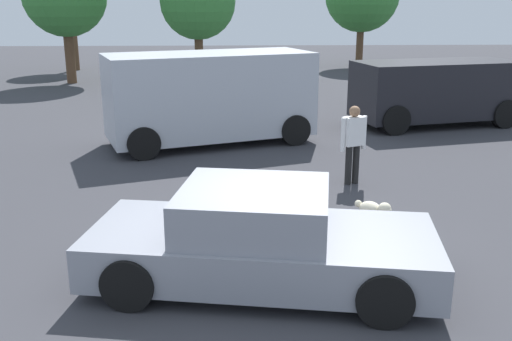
{
  "coord_description": "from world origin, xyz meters",
  "views": [
    {
      "loc": [
        -0.43,
        -6.83,
        3.47
      ],
      "look_at": [
        -0.1,
        1.87,
        0.9
      ],
      "focal_mm": 40.71,
      "sensor_mm": 36.0,
      "label": 1
    }
  ],
  "objects_px": {
    "sedan_foreground": "(260,240)",
    "suv_dark": "(436,90)",
    "pedestrian": "(353,138)",
    "van_white": "(210,95)",
    "dog": "(374,210)"
  },
  "relations": [
    {
      "from": "suv_dark",
      "to": "van_white",
      "type": "bearing_deg",
      "value": 4.7
    },
    {
      "from": "van_white",
      "to": "pedestrian",
      "type": "xyz_separation_m",
      "value": [
        2.87,
        -3.46,
        -0.3
      ]
    },
    {
      "from": "sedan_foreground",
      "to": "dog",
      "type": "xyz_separation_m",
      "value": [
        1.88,
        1.83,
        -0.3
      ]
    },
    {
      "from": "sedan_foreground",
      "to": "pedestrian",
      "type": "bearing_deg",
      "value": 73.48
    },
    {
      "from": "van_white",
      "to": "pedestrian",
      "type": "bearing_deg",
      "value": -69.96
    },
    {
      "from": "van_white",
      "to": "dog",
      "type": "bearing_deg",
      "value": -83.76
    },
    {
      "from": "sedan_foreground",
      "to": "suv_dark",
      "type": "relative_size",
      "value": 0.93
    },
    {
      "from": "sedan_foreground",
      "to": "suv_dark",
      "type": "distance_m",
      "value": 10.98
    },
    {
      "from": "sedan_foreground",
      "to": "suv_dark",
      "type": "xyz_separation_m",
      "value": [
        5.42,
        9.54,
        0.42
      ]
    },
    {
      "from": "sedan_foreground",
      "to": "pedestrian",
      "type": "height_order",
      "value": "pedestrian"
    },
    {
      "from": "van_white",
      "to": "suv_dark",
      "type": "bearing_deg",
      "value": -2.1
    },
    {
      "from": "dog",
      "to": "van_white",
      "type": "height_order",
      "value": "van_white"
    },
    {
      "from": "dog",
      "to": "sedan_foreground",
      "type": "bearing_deg",
      "value": -89.14
    },
    {
      "from": "dog",
      "to": "pedestrian",
      "type": "relative_size",
      "value": 0.34
    },
    {
      "from": "pedestrian",
      "to": "sedan_foreground",
      "type": "bearing_deg",
      "value": 131.08
    }
  ]
}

